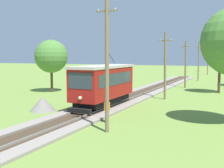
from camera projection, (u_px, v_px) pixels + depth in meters
name	position (u px, v px, depth m)	size (l,w,h in m)	color
red_tram	(104.00, 84.00, 25.14)	(2.60, 8.54, 4.79)	maroon
utility_pole_near_tram	(107.00, 63.00, 16.93)	(1.40, 0.26, 8.29)	#7A664C
utility_pole_mid	(165.00, 65.00, 29.83)	(1.40, 0.51, 7.10)	#7A664C
utility_pole_far	(185.00, 64.00, 40.65)	(1.40, 0.50, 6.77)	#7A664C
utility_pole_distant	(199.00, 61.00, 52.87)	(1.40, 0.26, 7.18)	#7A664C
utility_pole_horizon	(208.00, 57.00, 67.22)	(1.40, 0.36, 8.42)	#7A664C
gravel_pile	(43.00, 104.00, 23.90)	(2.22, 2.22, 1.23)	gray
track_worker	(107.00, 109.00, 19.71)	(0.32, 0.42, 1.78)	black
tree_right_far	(51.00, 56.00, 36.11)	(4.22, 4.22, 6.69)	#4C3823
tree_horizon	(220.00, 51.00, 34.83)	(4.08, 4.08, 7.35)	#4C3823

